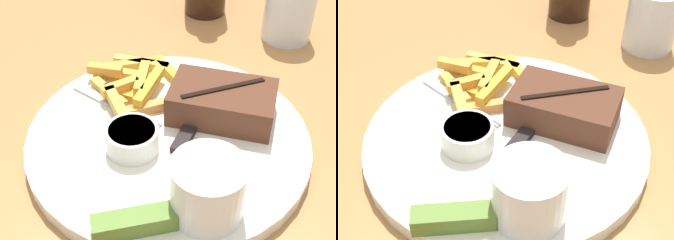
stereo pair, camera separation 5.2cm
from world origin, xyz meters
TOP-DOWN VIEW (x-y plane):
  - dining_table at (0.00, 0.00)m, footprint 1.16×0.96m
  - dinner_plate at (0.00, 0.00)m, footprint 0.32×0.32m
  - steak_portion at (0.04, 0.06)m, footprint 0.13×0.10m
  - fries_pile at (-0.07, 0.06)m, footprint 0.16×0.16m
  - coleslaw_cup at (0.08, -0.08)m, footprint 0.07×0.07m
  - dipping_sauce_cup at (-0.02, -0.04)m, footprint 0.06×0.06m
  - pickle_spear at (0.03, -0.13)m, footprint 0.08×0.07m
  - fork_utensil at (-0.08, 0.02)m, footprint 0.13×0.04m
  - knife_utensil at (0.02, 0.04)m, footprint 0.02×0.17m
  - drinking_glass at (0.06, 0.30)m, footprint 0.08×0.08m

SIDE VIEW (x-z plane):
  - dining_table at x=0.00m, z-range 0.28..1.01m
  - dinner_plate at x=0.00m, z-range 0.73..0.75m
  - fork_utensil at x=-0.08m, z-range 0.75..0.75m
  - knife_utensil at x=0.02m, z-range 0.75..0.75m
  - fries_pile at x=-0.07m, z-range 0.75..0.77m
  - pickle_spear at x=0.03m, z-range 0.75..0.77m
  - dipping_sauce_cup at x=-0.02m, z-range 0.75..0.78m
  - steak_portion at x=0.04m, z-range 0.75..0.79m
  - drinking_glass at x=0.06m, z-range 0.73..0.82m
  - coleslaw_cup at x=0.08m, z-range 0.75..0.81m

